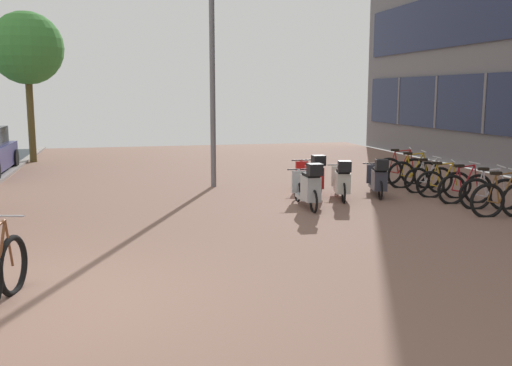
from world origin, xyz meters
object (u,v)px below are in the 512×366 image
street_tree (27,49)px  scooter_near (378,179)px  bicycle_rack_03 (443,184)px  bicycle_rack_02 (465,189)px  bicycle_rack_01 (490,194)px  bicycle_rack_04 (428,180)px  scooter_extra (309,187)px  bicycle_rack_06 (401,171)px  bicycle_rack_05 (414,175)px  scooter_mid (342,181)px  lamp_post (212,63)px  bicycle_rack_00 (503,200)px  scooter_far (312,176)px

street_tree → scooter_near: bearing=-45.8°
bicycle_rack_03 → bicycle_rack_02: bearing=-82.3°
street_tree → bicycle_rack_01: bearing=-46.5°
bicycle_rack_04 → scooter_extra: scooter_extra is taller
bicycle_rack_06 → street_tree: street_tree is taller
bicycle_rack_05 → scooter_near: (-1.45, -0.91, 0.08)m
scooter_mid → street_tree: street_tree is taller
street_tree → scooter_mid: bearing=-49.8°
scooter_extra → lamp_post: 4.61m
bicycle_rack_01 → bicycle_rack_04: bicycle_rack_01 is taller
scooter_mid → street_tree: size_ratio=0.32×
bicycle_rack_00 → scooter_far: scooter_far is taller
bicycle_rack_01 → scooter_mid: scooter_mid is taller
bicycle_rack_06 → scooter_mid: bearing=-143.5°
bicycle_rack_03 → street_tree: 14.78m
bicycle_rack_06 → bicycle_rack_00: bearing=-90.5°
bicycle_rack_05 → bicycle_rack_06: size_ratio=1.03×
bicycle_rack_03 → bicycle_rack_05: size_ratio=0.87×
bicycle_rack_03 → bicycle_rack_04: bicycle_rack_04 is taller
bicycle_rack_01 → bicycle_rack_02: bicycle_rack_01 is taller
bicycle_rack_00 → scooter_extra: bearing=154.3°
bicycle_rack_00 → street_tree: bearing=131.1°
bicycle_rack_05 → scooter_mid: bearing=-155.8°
bicycle_rack_03 → scooter_near: bearing=159.6°
street_tree → scooter_far: bearing=-49.2°
bicycle_rack_05 → bicycle_rack_01: bearing=-86.0°
bicycle_rack_01 → bicycle_rack_03: bearing=99.0°
bicycle_rack_01 → scooter_near: 2.57m
bicycle_rack_03 → scooter_mid: scooter_mid is taller
scooter_extra → scooter_mid: bearing=36.4°
bicycle_rack_00 → bicycle_rack_01: size_ratio=1.04×
scooter_extra → bicycle_rack_02: bearing=-4.0°
bicycle_rack_01 → bicycle_rack_06: bearing=93.1°
bicycle_rack_02 → street_tree: (-10.54, 10.52, 3.64)m
scooter_mid → bicycle_rack_05: bearing=24.2°
bicycle_rack_01 → scooter_extra: 3.86m
scooter_near → scooter_extra: size_ratio=0.96×
bicycle_rack_00 → bicycle_rack_05: 3.59m
scooter_near → scooter_mid: scooter_mid is taller
bicycle_rack_04 → scooter_far: scooter_far is taller
bicycle_rack_03 → bicycle_rack_05: bicycle_rack_05 is taller
bicycle_rack_01 → scooter_far: (-3.13, 2.50, 0.13)m
scooter_near → scooter_extra: scooter_extra is taller
bicycle_rack_05 → scooter_mid: (-2.46, -1.11, 0.09)m
bicycle_rack_00 → bicycle_rack_06: size_ratio=1.01×
bicycle_rack_02 → lamp_post: 6.90m
bicycle_rack_05 → scooter_far: (-2.93, -0.37, 0.11)m
scooter_near → scooter_far: scooter_far is taller
bicycle_rack_02 → lamp_post: size_ratio=0.23×
bicycle_rack_04 → bicycle_rack_06: (0.01, 1.44, 0.03)m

